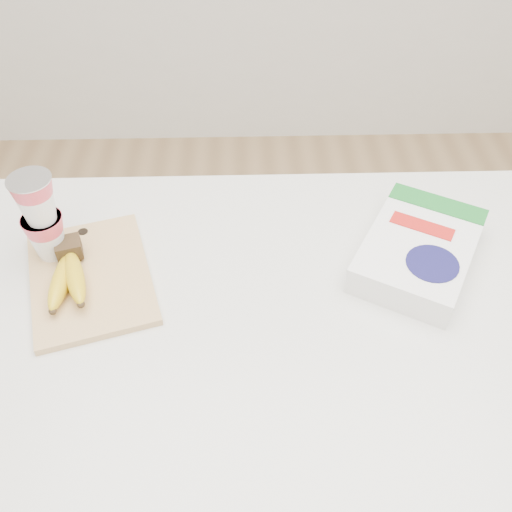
% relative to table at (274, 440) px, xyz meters
% --- Properties ---
extents(room, '(4.00, 4.00, 4.00)m').
position_rel_table_xyz_m(room, '(0.00, 0.00, 0.88)').
color(room, tan).
rests_on(room, ground).
extents(table, '(1.25, 0.83, 0.94)m').
position_rel_table_xyz_m(table, '(0.00, 0.00, 0.00)').
color(table, silver).
rests_on(table, ground).
extents(cutting_board, '(0.29, 0.35, 0.01)m').
position_rel_table_xyz_m(cutting_board, '(-0.35, 0.10, 0.48)').
color(cutting_board, tan).
rests_on(cutting_board, table).
extents(bananas, '(0.10, 0.18, 0.05)m').
position_rel_table_xyz_m(bananas, '(-0.39, 0.08, 0.50)').
color(bananas, '#382816').
rests_on(bananas, cutting_board).
extents(yogurt_stack, '(0.08, 0.08, 0.18)m').
position_rel_table_xyz_m(yogurt_stack, '(-0.43, 0.16, 0.58)').
color(yogurt_stack, white).
rests_on(yogurt_stack, cutting_board).
extents(cereal_box, '(0.31, 0.34, 0.06)m').
position_rel_table_xyz_m(cereal_box, '(0.27, 0.13, 0.50)').
color(cereal_box, white).
rests_on(cereal_box, table).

